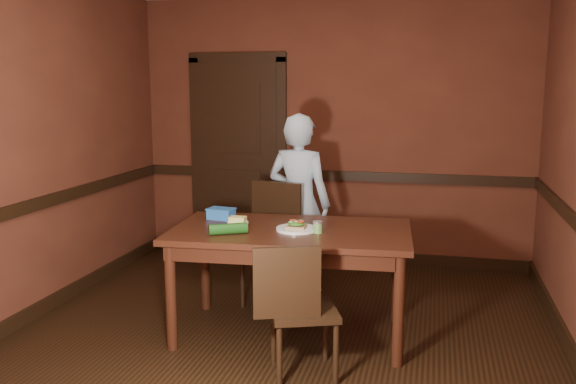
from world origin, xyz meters
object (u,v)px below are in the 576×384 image
at_px(chair_far, 276,246).
at_px(cheese_saucer, 238,221).
at_px(chair_near, 304,308).
at_px(sandwich_plate, 296,227).
at_px(sauce_jar, 318,227).
at_px(food_tub, 221,214).
at_px(dining_table, 291,282).
at_px(person, 299,203).

bearing_deg(chair_far, cheese_saucer, -93.69).
xyz_separation_m(chair_near, sandwich_plate, (-0.17, 0.56, 0.38)).
distance_m(sandwich_plate, sauce_jar, 0.17).
relative_size(chair_near, sandwich_plate, 3.03).
bearing_deg(chair_far, food_tub, -115.67).
bearing_deg(sandwich_plate, chair_near, -72.53).
relative_size(chair_near, sauce_jar, 10.63).
distance_m(dining_table, sauce_jar, 0.50).
height_order(sandwich_plate, cheese_saucer, sandwich_plate).
xyz_separation_m(chair_far, food_tub, (-0.33, -0.40, 0.34)).
bearing_deg(person, chair_near, 114.81).
bearing_deg(chair_near, person, -97.14).
bearing_deg(chair_near, sandwich_plate, -93.39).
bearing_deg(dining_table, chair_far, 110.21).
relative_size(dining_table, cheese_saucer, 10.58).
relative_size(chair_far, sandwich_plate, 3.48).
bearing_deg(sandwich_plate, cheese_saucer, 166.21).
bearing_deg(food_tub, chair_near, -35.49).
xyz_separation_m(sandwich_plate, cheese_saucer, (-0.48, 0.12, -0.00)).
height_order(sandwich_plate, food_tub, food_tub).
distance_m(dining_table, food_tub, 0.77).
xyz_separation_m(dining_table, sauce_jar, (0.21, -0.08, 0.44)).
xyz_separation_m(chair_far, chair_near, (0.49, -1.17, -0.07)).
xyz_separation_m(person, sandwich_plate, (0.21, -1.02, 0.03)).
bearing_deg(sandwich_plate, dining_table, 142.38).
bearing_deg(chair_far, person, 89.63).
bearing_deg(dining_table, chair_near, -73.58).
xyz_separation_m(chair_far, sauce_jar, (0.48, -0.66, 0.34)).
bearing_deg(person, sandwich_plate, 112.71).
height_order(chair_near, person, person).
xyz_separation_m(person, food_tub, (-0.44, -0.80, 0.05)).
bearing_deg(food_tub, sauce_jar, -10.01).
xyz_separation_m(sauce_jar, cheese_saucer, (-0.64, 0.16, -0.02)).
xyz_separation_m(dining_table, sandwich_plate, (0.05, -0.04, 0.42)).
bearing_deg(sauce_jar, dining_table, 159.76).
xyz_separation_m(sandwich_plate, food_tub, (-0.65, 0.22, 0.02)).
bearing_deg(dining_table, sauce_jar, -24.55).
bearing_deg(sauce_jar, sandwich_plate, 166.27).
distance_m(sandwich_plate, cheese_saucer, 0.49).
bearing_deg(food_tub, chair_far, 57.96).
bearing_deg(sauce_jar, food_tub, 162.03).
distance_m(chair_far, sauce_jar, 0.88).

